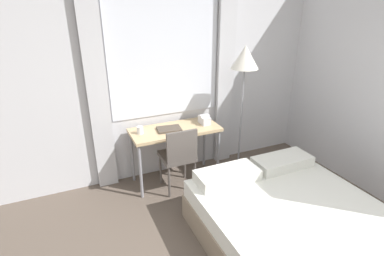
{
  "coord_description": "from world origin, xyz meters",
  "views": [
    {
      "loc": [
        -1.22,
        -0.96,
        2.23
      ],
      "look_at": [
        0.06,
        1.92,
        0.9
      ],
      "focal_mm": 28.0,
      "sensor_mm": 36.0,
      "label": 1
    }
  ],
  "objects_px": {
    "book": "(169,129)",
    "mug": "(140,130)",
    "desk": "(175,134)",
    "telephone": "(204,120)",
    "desk_chair": "(179,155)",
    "standing_lamp": "(244,67)",
    "bed": "(299,231)"
  },
  "relations": [
    {
      "from": "desk",
      "to": "bed",
      "type": "xyz_separation_m",
      "value": [
        0.6,
        -1.66,
        -0.44
      ]
    },
    {
      "from": "desk",
      "to": "telephone",
      "type": "bearing_deg",
      "value": -0.52
    },
    {
      "from": "desk",
      "to": "desk_chair",
      "type": "distance_m",
      "value": 0.3
    },
    {
      "from": "desk_chair",
      "to": "bed",
      "type": "height_order",
      "value": "desk_chair"
    },
    {
      "from": "desk",
      "to": "book",
      "type": "height_order",
      "value": "book"
    },
    {
      "from": "standing_lamp",
      "to": "mug",
      "type": "distance_m",
      "value": 1.51
    },
    {
      "from": "book",
      "to": "mug",
      "type": "relative_size",
      "value": 3.42
    },
    {
      "from": "desk",
      "to": "book",
      "type": "xyz_separation_m",
      "value": [
        -0.08,
        -0.01,
        0.09
      ]
    },
    {
      "from": "book",
      "to": "bed",
      "type": "bearing_deg",
      "value": -67.41
    },
    {
      "from": "desk_chair",
      "to": "telephone",
      "type": "distance_m",
      "value": 0.6
    },
    {
      "from": "desk",
      "to": "telephone",
      "type": "relative_size",
      "value": 6.31
    },
    {
      "from": "telephone",
      "to": "book",
      "type": "bearing_deg",
      "value": -178.79
    },
    {
      "from": "bed",
      "to": "standing_lamp",
      "type": "xyz_separation_m",
      "value": [
        0.29,
        1.53,
        1.24
      ]
    },
    {
      "from": "mug",
      "to": "book",
      "type": "bearing_deg",
      "value": -5.44
    },
    {
      "from": "desk_chair",
      "to": "standing_lamp",
      "type": "bearing_deg",
      "value": 6.65
    },
    {
      "from": "book",
      "to": "telephone",
      "type": "bearing_deg",
      "value": 1.21
    },
    {
      "from": "telephone",
      "to": "book",
      "type": "distance_m",
      "value": 0.5
    },
    {
      "from": "telephone",
      "to": "book",
      "type": "height_order",
      "value": "telephone"
    },
    {
      "from": "desk_chair",
      "to": "mug",
      "type": "bearing_deg",
      "value": 146.93
    },
    {
      "from": "desk",
      "to": "book",
      "type": "distance_m",
      "value": 0.12
    },
    {
      "from": "book",
      "to": "mug",
      "type": "xyz_separation_m",
      "value": [
        -0.36,
        0.03,
        0.03
      ]
    },
    {
      "from": "bed",
      "to": "mug",
      "type": "xyz_separation_m",
      "value": [
        -1.05,
        1.68,
        0.56
      ]
    },
    {
      "from": "bed",
      "to": "mug",
      "type": "distance_m",
      "value": 2.06
    },
    {
      "from": "standing_lamp",
      "to": "book",
      "type": "xyz_separation_m",
      "value": [
        -0.98,
        0.12,
        -0.72
      ]
    },
    {
      "from": "desk",
      "to": "mug",
      "type": "bearing_deg",
      "value": 177.41
    },
    {
      "from": "telephone",
      "to": "desk",
      "type": "bearing_deg",
      "value": 179.48
    },
    {
      "from": "desk",
      "to": "bed",
      "type": "distance_m",
      "value": 1.82
    },
    {
      "from": "desk",
      "to": "mug",
      "type": "relative_size",
      "value": 12.19
    },
    {
      "from": "desk",
      "to": "telephone",
      "type": "height_order",
      "value": "telephone"
    },
    {
      "from": "desk_chair",
      "to": "bed",
      "type": "bearing_deg",
      "value": -65.05
    },
    {
      "from": "desk_chair",
      "to": "book",
      "type": "bearing_deg",
      "value": 99.32
    },
    {
      "from": "mug",
      "to": "standing_lamp",
      "type": "bearing_deg",
      "value": -6.74
    }
  ]
}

